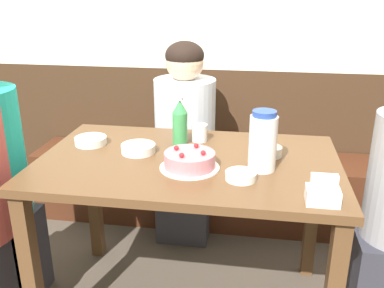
{
  "coord_description": "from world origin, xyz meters",
  "views": [
    {
      "loc": [
        0.28,
        -1.64,
        1.44
      ],
      "look_at": [
        0.01,
        0.05,
        0.81
      ],
      "focal_mm": 40.0,
      "sensor_mm": 36.0,
      "label": 1
    }
  ],
  "objects_px": {
    "water_pitcher": "(263,141)",
    "person_grey_tee": "(185,145)",
    "bowl_sauce_shallow": "(270,151)",
    "bench_seat": "(210,188)",
    "bowl_soup_white": "(241,176)",
    "napkin_holder": "(323,193)",
    "birthday_cake": "(190,161)",
    "soju_bottle": "(180,122)",
    "bowl_side_dish": "(138,148)",
    "bowl_rice_small": "(91,141)",
    "glass_water_tall": "(200,133)"
  },
  "relations": [
    {
      "from": "napkin_holder",
      "to": "person_grey_tee",
      "type": "height_order",
      "value": "person_grey_tee"
    },
    {
      "from": "bowl_rice_small",
      "to": "bowl_side_dish",
      "type": "distance_m",
      "value": 0.25
    },
    {
      "from": "birthday_cake",
      "to": "bowl_rice_small",
      "type": "relative_size",
      "value": 1.65
    },
    {
      "from": "bowl_rice_small",
      "to": "person_grey_tee",
      "type": "height_order",
      "value": "person_grey_tee"
    },
    {
      "from": "napkin_holder",
      "to": "bowl_sauce_shallow",
      "type": "height_order",
      "value": "napkin_holder"
    },
    {
      "from": "birthday_cake",
      "to": "bowl_rice_small",
      "type": "bearing_deg",
      "value": 157.86
    },
    {
      "from": "bench_seat",
      "to": "water_pitcher",
      "type": "height_order",
      "value": "water_pitcher"
    },
    {
      "from": "water_pitcher",
      "to": "person_grey_tee",
      "type": "distance_m",
      "value": 0.88
    },
    {
      "from": "water_pitcher",
      "to": "person_grey_tee",
      "type": "relative_size",
      "value": 0.21
    },
    {
      "from": "bench_seat",
      "to": "water_pitcher",
      "type": "bearing_deg",
      "value": -71.05
    },
    {
      "from": "bowl_sauce_shallow",
      "to": "person_grey_tee",
      "type": "bearing_deg",
      "value": 129.89
    },
    {
      "from": "bowl_soup_white",
      "to": "bowl_sauce_shallow",
      "type": "distance_m",
      "value": 0.28
    },
    {
      "from": "bench_seat",
      "to": "bowl_soup_white",
      "type": "relative_size",
      "value": 19.11
    },
    {
      "from": "bowl_side_dish",
      "to": "glass_water_tall",
      "type": "distance_m",
      "value": 0.31
    },
    {
      "from": "birthday_cake",
      "to": "bowl_soup_white",
      "type": "height_order",
      "value": "birthday_cake"
    },
    {
      "from": "bowl_sauce_shallow",
      "to": "person_grey_tee",
      "type": "height_order",
      "value": "person_grey_tee"
    },
    {
      "from": "birthday_cake",
      "to": "water_pitcher",
      "type": "relative_size",
      "value": 1.0
    },
    {
      "from": "water_pitcher",
      "to": "bowl_side_dish",
      "type": "xyz_separation_m",
      "value": [
        -0.53,
        0.1,
        -0.1
      ]
    },
    {
      "from": "soju_bottle",
      "to": "glass_water_tall",
      "type": "xyz_separation_m",
      "value": [
        0.08,
        0.06,
        -0.07
      ]
    },
    {
      "from": "bowl_rice_small",
      "to": "person_grey_tee",
      "type": "bearing_deg",
      "value": 57.48
    },
    {
      "from": "bench_seat",
      "to": "bowl_sauce_shallow",
      "type": "bearing_deg",
      "value": -65.37
    },
    {
      "from": "bowl_soup_white",
      "to": "glass_water_tall",
      "type": "distance_m",
      "value": 0.45
    },
    {
      "from": "person_grey_tee",
      "to": "napkin_holder",
      "type": "bearing_deg",
      "value": 33.45
    },
    {
      "from": "birthday_cake",
      "to": "bowl_rice_small",
      "type": "xyz_separation_m",
      "value": [
        -0.49,
        0.2,
        -0.02
      ]
    },
    {
      "from": "bench_seat",
      "to": "water_pitcher",
      "type": "relative_size",
      "value": 9.35
    },
    {
      "from": "birthday_cake",
      "to": "person_grey_tee",
      "type": "distance_m",
      "value": 0.79
    },
    {
      "from": "water_pitcher",
      "to": "bowl_side_dish",
      "type": "relative_size",
      "value": 1.62
    },
    {
      "from": "bench_seat",
      "to": "birthday_cake",
      "type": "relative_size",
      "value": 9.39
    },
    {
      "from": "soju_bottle",
      "to": "bowl_side_dish",
      "type": "relative_size",
      "value": 1.51
    },
    {
      "from": "water_pitcher",
      "to": "bowl_sauce_shallow",
      "type": "distance_m",
      "value": 0.18
    },
    {
      "from": "bench_seat",
      "to": "person_grey_tee",
      "type": "bearing_deg",
      "value": -125.22
    },
    {
      "from": "birthday_cake",
      "to": "soju_bottle",
      "type": "bearing_deg",
      "value": 108.45
    },
    {
      "from": "soju_bottle",
      "to": "glass_water_tall",
      "type": "bearing_deg",
      "value": 37.57
    },
    {
      "from": "bowl_rice_small",
      "to": "bowl_sauce_shallow",
      "type": "distance_m",
      "value": 0.81
    },
    {
      "from": "bowl_rice_small",
      "to": "bowl_side_dish",
      "type": "xyz_separation_m",
      "value": [
        0.24,
        -0.07,
        0.0
      ]
    },
    {
      "from": "bowl_side_dish",
      "to": "bowl_sauce_shallow",
      "type": "distance_m",
      "value": 0.57
    },
    {
      "from": "bowl_soup_white",
      "to": "person_grey_tee",
      "type": "relative_size",
      "value": 0.1
    },
    {
      "from": "birthday_cake",
      "to": "napkin_holder",
      "type": "xyz_separation_m",
      "value": [
        0.49,
        -0.22,
        0.01
      ]
    },
    {
      "from": "bowl_soup_white",
      "to": "person_grey_tee",
      "type": "xyz_separation_m",
      "value": [
        -0.36,
        0.82,
        -0.2
      ]
    },
    {
      "from": "soju_bottle",
      "to": "napkin_holder",
      "type": "height_order",
      "value": "soju_bottle"
    },
    {
      "from": "glass_water_tall",
      "to": "bench_seat",
      "type": "bearing_deg",
      "value": 91.48
    },
    {
      "from": "napkin_holder",
      "to": "glass_water_tall",
      "type": "distance_m",
      "value": 0.73
    },
    {
      "from": "bowl_soup_white",
      "to": "bowl_sauce_shallow",
      "type": "bearing_deg",
      "value": 67.34
    },
    {
      "from": "bench_seat",
      "to": "bowl_side_dish",
      "type": "distance_m",
      "value": 0.99
    },
    {
      "from": "napkin_holder",
      "to": "soju_bottle",
      "type": "bearing_deg",
      "value": 140.04
    },
    {
      "from": "bowl_soup_white",
      "to": "bowl_sauce_shallow",
      "type": "relative_size",
      "value": 1.11
    },
    {
      "from": "person_grey_tee",
      "to": "bowl_rice_small",
      "type": "bearing_deg",
      "value": -32.52
    },
    {
      "from": "soju_bottle",
      "to": "person_grey_tee",
      "type": "xyz_separation_m",
      "value": [
        -0.06,
        0.48,
        -0.29
      ]
    },
    {
      "from": "bench_seat",
      "to": "soju_bottle",
      "type": "height_order",
      "value": "soju_bottle"
    },
    {
      "from": "bench_seat",
      "to": "glass_water_tall",
      "type": "distance_m",
      "value": 0.83
    }
  ]
}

